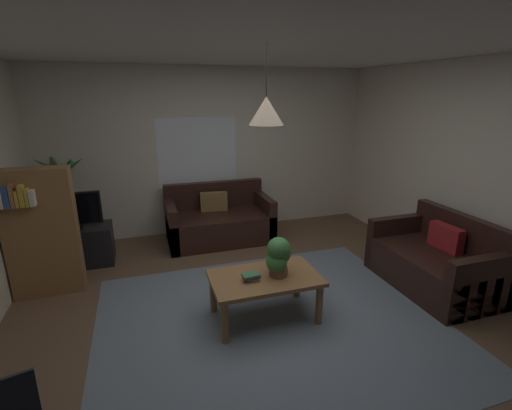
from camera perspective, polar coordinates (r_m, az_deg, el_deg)
name	(u,v)px	position (r m, az deg, el deg)	size (l,w,h in m)	color
floor	(265,313)	(3.84, 1.44, -16.59)	(4.99, 5.03, 0.02)	brown
rug	(272,324)	(3.68, 2.52, -18.04)	(3.24, 2.77, 0.01)	slate
wall_back	(211,152)	(5.72, -7.01, 8.30)	(5.11, 0.06, 2.51)	beige
wall_right	(480,174)	(4.77, 31.62, 4.09)	(0.06, 5.03, 2.51)	beige
ceiling	(267,42)	(3.22, 1.80, 24.17)	(4.99, 5.03, 0.02)	white
window_pane	(197,153)	(5.65, -9.15, 8.10)	(1.21, 0.01, 1.05)	white
couch_under_window	(219,222)	(5.47, -5.81, -2.67)	(1.51, 0.84, 0.82)	black
couch_right_side	(435,263)	(4.64, 26.24, -8.21)	(0.84, 1.35, 0.82)	black
coffee_table	(265,283)	(3.57, 1.40, -12.09)	(1.04, 0.63, 0.45)	olive
book_on_table_0	(251,279)	(3.46, -0.75, -11.50)	(0.16, 0.09, 0.02)	#99663F
book_on_table_1	(251,276)	(3.46, -0.72, -11.06)	(0.14, 0.12, 0.02)	#2D4C8C
book_on_table_2	(250,275)	(3.43, -0.90, -10.90)	(0.15, 0.10, 0.02)	#387247
remote_on_table_0	(277,268)	(3.66, 3.28, -9.87)	(0.05, 0.16, 0.02)	black
potted_plant_on_table	(278,255)	(3.46, 3.50, -7.88)	(0.25, 0.25, 0.39)	brown
tv_stand	(76,246)	(5.20, -26.39, -5.84)	(0.90, 0.44, 0.50)	black
tv	(70,211)	(5.03, -27.15, -0.81)	(0.73, 0.16, 0.46)	black
potted_palm_corner	(67,207)	(5.62, -27.53, -0.25)	(0.66, 0.77, 1.44)	beige
bookshelf_corner	(41,232)	(4.48, -30.60, -3.63)	(0.70, 0.31, 1.40)	olive
pendant_lamp	(266,111)	(3.12, 1.62, 14.53)	(0.30, 0.30, 0.64)	black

